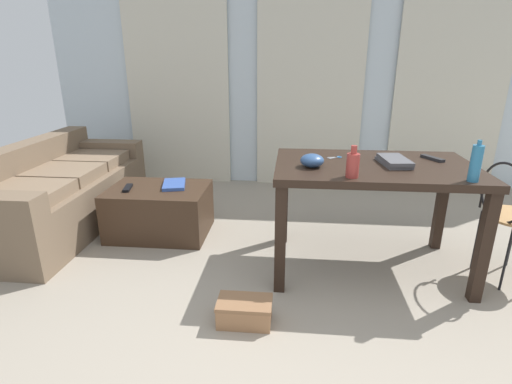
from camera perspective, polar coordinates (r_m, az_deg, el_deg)
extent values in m
plane|color=gray|center=(2.96, 8.20, -10.77)|extent=(8.20, 8.20, 0.00)
cube|color=silver|center=(4.68, 7.89, 16.88)|extent=(5.95, 0.10, 2.59)
cube|color=beige|center=(4.79, -11.29, 14.93)|extent=(1.19, 0.03, 2.28)
cube|color=beige|center=(4.60, 7.84, 14.95)|extent=(1.19, 0.03, 2.28)
cube|color=beige|center=(4.90, 26.41, 13.45)|extent=(1.19, 0.03, 2.28)
cube|color=brown|center=(3.94, -26.28, -1.35)|extent=(0.83, 1.94, 0.43)
cube|color=brown|center=(4.02, -30.82, 3.78)|extent=(0.21, 1.93, 0.30)
cube|color=brown|center=(4.59, -21.34, 5.92)|extent=(0.82, 0.20, 0.16)
cube|color=#7D664F|center=(4.27, -22.76, 4.36)|extent=(0.58, 0.49, 0.10)
cube|color=#7D664F|center=(3.84, -26.23, 2.36)|extent=(0.58, 0.49, 0.10)
cube|color=#7D664F|center=(3.44, -30.51, -0.14)|extent=(0.58, 0.49, 0.10)
cube|color=#382619|center=(3.47, -13.81, -2.67)|extent=(0.82, 0.59, 0.41)
cube|color=black|center=(2.77, 16.83, 3.41)|extent=(1.33, 0.84, 0.05)
cube|color=black|center=(2.51, 3.55, -6.96)|extent=(0.07, 0.07, 0.73)
cube|color=black|center=(2.76, 30.13, -7.10)|extent=(0.07, 0.07, 0.73)
cube|color=black|center=(3.18, 4.03, -1.14)|extent=(0.07, 0.07, 0.73)
cube|color=black|center=(3.39, 25.27, -1.72)|extent=(0.07, 0.07, 0.73)
cylinder|color=black|center=(3.40, 33.18, -5.57)|extent=(0.02, 0.02, 0.45)
cylinder|color=black|center=(3.03, 32.55, -8.28)|extent=(0.02, 0.02, 0.45)
cylinder|color=black|center=(3.22, 29.35, -6.12)|extent=(0.02, 0.02, 0.45)
torus|color=black|center=(2.98, 32.21, -0.11)|extent=(0.11, 0.39, 0.40)
cylinder|color=black|center=(3.13, 29.96, -0.51)|extent=(0.02, 0.02, 0.17)
cylinder|color=teal|center=(2.57, 29.28, 3.62)|extent=(0.06, 0.06, 0.21)
cylinder|color=teal|center=(2.55, 29.72, 6.23)|extent=(0.02, 0.02, 0.03)
cylinder|color=#99332D|center=(2.40, 13.86, 3.76)|extent=(0.08, 0.08, 0.14)
cylinder|color=#99332D|center=(2.38, 14.05, 5.99)|extent=(0.04, 0.04, 0.05)
ellipsoid|color=#2D4C7A|center=(2.59, 8.14, 4.56)|extent=(0.15, 0.15, 0.09)
cube|color=#4C4C51|center=(2.79, 19.33, 4.03)|extent=(0.20, 0.31, 0.02)
cube|color=#4C4C51|center=(2.78, 19.50, 4.44)|extent=(0.19, 0.31, 0.03)
cube|color=#232326|center=(3.02, 24.25, 4.49)|extent=(0.13, 0.18, 0.02)
cube|color=#9EA0A5|center=(2.85, 11.14, 4.88)|extent=(0.07, 0.06, 0.00)
torus|color=#3372B2|center=(2.89, 11.96, 5.01)|extent=(0.03, 0.03, 0.00)
cube|color=#9EA0A5|center=(2.86, 10.99, 4.94)|extent=(0.08, 0.03, 0.00)
torus|color=#3372B2|center=(2.88, 12.04, 4.98)|extent=(0.03, 0.03, 0.00)
cube|color=black|center=(3.44, -18.12, 0.57)|extent=(0.09, 0.19, 0.02)
cube|color=#33519E|center=(3.42, -11.80, 1.10)|extent=(0.24, 0.33, 0.03)
cube|color=#996B47|center=(2.37, -1.66, -17.17)|extent=(0.31, 0.19, 0.12)
cube|color=brown|center=(2.33, -1.68, -15.76)|extent=(0.31, 0.19, 0.02)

